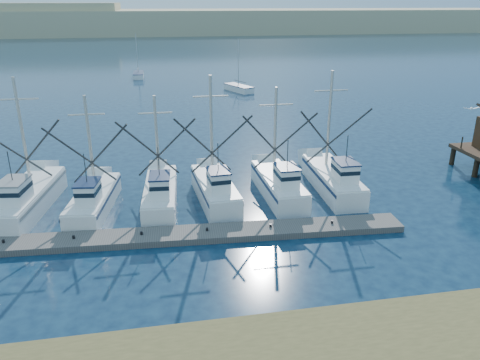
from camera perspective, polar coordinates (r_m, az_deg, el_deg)
name	(u,v)px	position (r m, az deg, el deg)	size (l,w,h in m)	color
ground	(305,275)	(25.77, 7.88, -11.40)	(500.00, 500.00, 0.00)	#0B1D33
floating_dock	(158,237)	(29.32, -9.92, -6.81)	(30.83, 2.06, 0.41)	#5A5651
dune_ridge	(164,21)	(230.82, -9.21, 18.57)	(360.00, 60.00, 10.00)	tan
trawler_fleet	(160,193)	(33.73, -9.68, -1.55)	(29.95, 9.48, 9.03)	white
sailboat_near	(239,88)	(77.19, -0.17, 11.12)	(4.16, 6.37, 8.10)	white
sailboat_far	(139,75)	(93.68, -12.27, 12.41)	(1.93, 6.27, 8.10)	white
flying_gull	(472,108)	(37.58, 26.40, 7.82)	(1.24, 0.23, 0.23)	white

